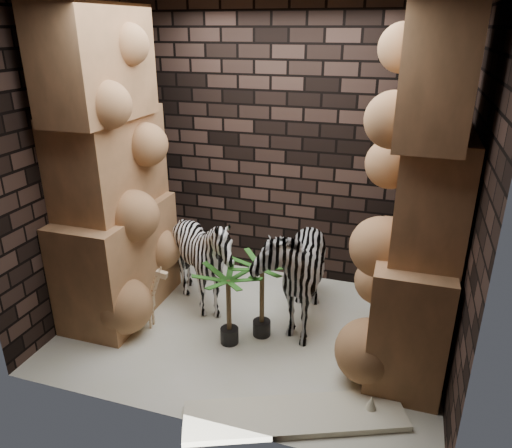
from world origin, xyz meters
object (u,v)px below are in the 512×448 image
(surfboard, at_px, (295,416))
(palm_front, at_px, (262,298))
(zebra_right, at_px, (293,258))
(zebra_left, at_px, (204,265))
(palm_back, at_px, (229,307))
(giraffe_toy, at_px, (141,295))

(surfboard, bearing_deg, palm_front, 97.53)
(zebra_right, relative_size, palm_front, 1.68)
(zebra_left, height_order, palm_back, zebra_left)
(zebra_left, bearing_deg, surfboard, -48.45)
(zebra_left, height_order, surfboard, zebra_left)
(surfboard, bearing_deg, giraffe_toy, 133.73)
(zebra_left, relative_size, palm_back, 1.51)
(zebra_right, relative_size, giraffe_toy, 2.00)
(giraffe_toy, relative_size, palm_back, 0.90)
(zebra_left, bearing_deg, giraffe_toy, -140.58)
(zebra_left, distance_m, palm_front, 0.74)
(zebra_right, xyz_separation_m, giraffe_toy, (-1.36, -0.57, -0.34))
(palm_front, height_order, palm_back, palm_front)
(zebra_right, xyz_separation_m, surfboard, (0.35, -1.31, -0.65))
(zebra_right, height_order, giraffe_toy, zebra_right)
(zebra_right, height_order, zebra_left, zebra_right)
(palm_back, bearing_deg, zebra_left, 134.00)
(zebra_left, relative_size, surfboard, 0.69)
(palm_front, distance_m, surfboard, 1.16)
(palm_front, xyz_separation_m, palm_back, (-0.25, -0.21, -0.03))
(zebra_right, bearing_deg, zebra_left, -179.97)
(zebra_right, bearing_deg, palm_front, -126.31)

